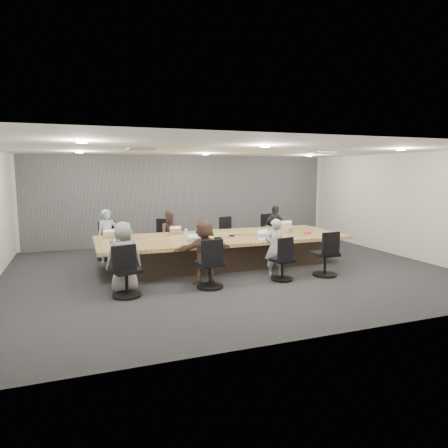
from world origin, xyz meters
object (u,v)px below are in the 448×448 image
object	(u,v)px
bottle_green_left	(131,235)
chair_4	(126,275)
canvas_bag	(288,230)
bottle_green_right	(268,230)
mug_brown	(112,243)
person_6	(275,248)
chair_3	(269,234)
laptop_4	(121,248)
chair_0	(107,245)
chair_6	(282,264)
person_1	(171,234)
person_0	(108,236)
person_3	(275,228)
laptop_6	(264,239)
snack_packet	(307,233)
person_5	(204,252)
laptop_3	(284,227)
chair_5	(210,268)
chair_1	(168,241)
bottle_clear	(186,234)
stapler	(218,238)
laptop_1	(176,233)
person_4	(124,257)
conference_table	(223,250)
chair_7	(325,258)
laptop_5	(197,243)
chair_2	(226,238)
laptop_0	(109,237)

from	to	relation	value
bottle_green_left	chair_4	bearing A→B (deg)	-99.88
canvas_bag	bottle_green_right	bearing A→B (deg)	-165.66
bottle_green_left	mug_brown	world-z (taller)	bottle_green_left
person_6	bottle_green_right	world-z (taller)	person_6
chair_3	laptop_4	world-z (taller)	chair_3
chair_0	chair_6	distance (m)	4.78
person_1	person_6	world-z (taller)	person_6
person_0	person_3	xyz separation A→B (m)	(4.75, 0.00, -0.02)
laptop_6	snack_packet	bearing A→B (deg)	1.67
person_5	canvas_bag	distance (m)	2.96
chair_0	laptop_3	distance (m)	4.85
bottle_green_right	chair_5	bearing A→B (deg)	-143.86
mug_brown	bottle_green_left	bearing A→B (deg)	50.52
person_5	mug_brown	bearing A→B (deg)	-31.42
bottle_green_right	chair_0	bearing A→B (deg)	152.57
chair_6	bottle_green_right	size ratio (longest dim) A/B	3.03
chair_1	canvas_bag	bearing A→B (deg)	164.97
chair_5	bottle_clear	size ratio (longest dim) A/B	3.63
chair_6	person_6	size ratio (longest dim) A/B	0.57
chair_0	laptop_4	size ratio (longest dim) A/B	2.51
bottle_green_left	stapler	world-z (taller)	bottle_green_left
chair_6	bottle_green_left	size ratio (longest dim) A/B	2.81
chair_3	person_6	xyz separation A→B (m)	(-1.39, -3.05, 0.23)
laptop_1	laptop_4	xyz separation A→B (m)	(-1.53, -1.60, 0.00)
person_0	person_4	size ratio (longest dim) A/B	0.99
person_1	laptop_3	size ratio (longest dim) A/B	3.76
conference_table	chair_7	xyz separation A→B (m)	(1.81, -1.70, 0.01)
laptop_5	stapler	distance (m)	0.70
chair_2	person_4	bearing A→B (deg)	27.93
person_4	canvas_bag	size ratio (longest dim) A/B	5.84
chair_4	bottle_green_right	distance (m)	3.93
chair_3	person_3	distance (m)	0.43
chair_3	bottle_clear	size ratio (longest dim) A/B	3.64
laptop_3	bottle_clear	distance (m)	3.18
chair_3	laptop_5	bearing A→B (deg)	30.35
chair_1	snack_packet	distance (m)	3.79
chair_2	laptop_0	xyz separation A→B (m)	(-3.35, -0.90, 0.37)
mug_brown	snack_packet	world-z (taller)	mug_brown
laptop_5	stapler	xyz separation A→B (m)	(0.60, 0.35, 0.02)
chair_6	person_3	world-z (taller)	person_3
chair_3	bottle_green_right	bearing A→B (deg)	53.06
chair_0	chair_3	xyz separation A→B (m)	(4.75, 0.00, 0.02)
person_6	bottle_green_right	distance (m)	1.19
chair_6	person_5	xyz separation A→B (m)	(-1.62, 0.35, 0.31)
laptop_0	mug_brown	size ratio (longest dim) A/B	3.23
chair_3	laptop_5	world-z (taller)	chair_3
chair_7	chair_2	bearing A→B (deg)	102.66
bottle_clear	canvas_bag	size ratio (longest dim) A/B	0.97
chair_3	bottle_green_right	xyz separation A→B (m)	(-1.02, -1.94, 0.45)
person_6	stapler	world-z (taller)	person_6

